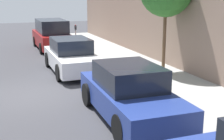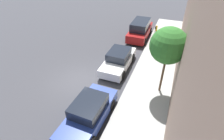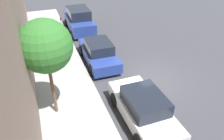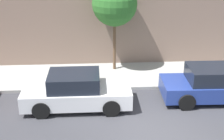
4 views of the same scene
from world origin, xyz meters
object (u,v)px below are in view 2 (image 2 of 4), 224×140
object	(u,v)px
parked_minivan_fourth	(140,30)
street_tree	(169,46)
parked_sedan_second	(89,113)
fire_hydrant	(157,28)
parked_sedan_third	(119,60)
parking_meter_far	(155,31)

from	to	relation	value
parked_minivan_fourth	street_tree	xyz separation A→B (m)	(3.49, -8.33, 2.71)
parked_sedan_second	fire_hydrant	bearing A→B (deg)	84.32
parked_sedan_third	parked_minivan_fourth	distance (m)	6.48
parked_minivan_fourth	street_tree	size ratio (longest dim) A/B	1.06
parked_sedan_second	parking_meter_far	size ratio (longest dim) A/B	3.34
fire_hydrant	street_tree	bearing A→B (deg)	-79.29
parked_minivan_fourth	parking_meter_far	world-z (taller)	parked_minivan_fourth
parked_minivan_fourth	parking_meter_far	distance (m)	1.61
parked_sedan_second	fire_hydrant	xyz separation A→B (m)	(1.45, 14.55, -0.23)
parked_sedan_second	parked_minivan_fourth	xyz separation A→B (m)	(-0.06, 12.42, 0.20)
parked_sedan_second	street_tree	distance (m)	6.08
parked_sedan_second	fire_hydrant	distance (m)	14.63
parked_minivan_fourth	street_tree	bearing A→B (deg)	-67.27
parked_minivan_fourth	fire_hydrant	xyz separation A→B (m)	(1.51, 2.13, -0.43)
parked_sedan_third	street_tree	bearing A→B (deg)	-26.47
parked_sedan_third	parking_meter_far	size ratio (longest dim) A/B	3.31
parked_sedan_second	fire_hydrant	world-z (taller)	parked_sedan_second
parked_sedan_second	parked_sedan_third	distance (m)	5.96
parked_sedan_second	street_tree	xyz separation A→B (m)	(3.43, 4.09, 2.91)
parking_meter_far	parked_sedan_second	bearing A→B (deg)	-97.04
street_tree	fire_hydrant	bearing A→B (deg)	100.71
street_tree	fire_hydrant	world-z (taller)	street_tree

